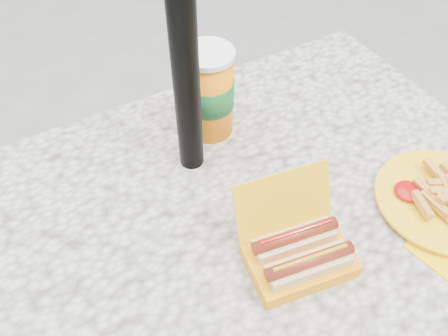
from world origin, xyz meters
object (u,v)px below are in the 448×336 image
hotdog_box (299,252)px  fries_plate (445,203)px  umbrella_pole (181,8)px  soda_cup (209,93)px

hotdog_box → fries_plate: 0.32m
umbrella_pole → hotdog_box: 0.45m
umbrella_pole → fries_plate: 0.61m
umbrella_pole → soda_cup: size_ratio=10.83×
hotdog_box → soda_cup: size_ratio=0.99×
umbrella_pole → soda_cup: 0.27m
umbrella_pole → hotdog_box: bearing=-80.7°
hotdog_box → fries_plate: hotdog_box is taller
umbrella_pole → fries_plate: bearing=-43.5°
umbrella_pole → soda_cup: bearing=40.7°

